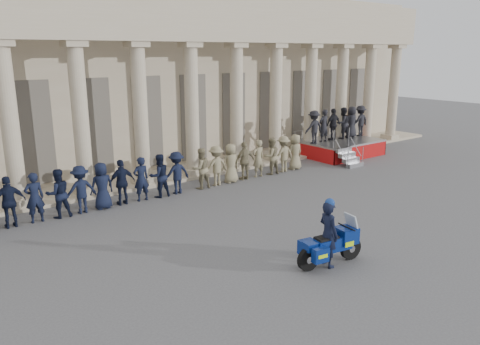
# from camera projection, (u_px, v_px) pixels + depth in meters

# --- Properties ---
(ground) EXTENTS (90.00, 90.00, 0.00)m
(ground) POSITION_uv_depth(u_px,v_px,m) (287.00, 233.00, 15.62)
(ground) COLOR #48484B
(ground) RESTS_ON ground
(building) EXTENTS (40.00, 12.50, 9.00)m
(building) POSITION_uv_depth(u_px,v_px,m) (107.00, 77.00, 25.81)
(building) COLOR tan
(building) RESTS_ON ground
(officer_rank) EXTENTS (18.50, 0.69, 1.82)m
(officer_rank) POSITION_uv_depth(u_px,v_px,m) (141.00, 179.00, 18.79)
(officer_rank) COLOR black
(officer_rank) RESTS_ON ground
(reviewing_stand) EXTENTS (5.18, 4.22, 2.73)m
(reviewing_stand) POSITION_uv_depth(u_px,v_px,m) (340.00, 129.00, 27.01)
(reviewing_stand) COLOR gray
(reviewing_stand) RESTS_ON ground
(motorcycle) EXTENTS (2.19, 0.99, 1.41)m
(motorcycle) POSITION_uv_depth(u_px,v_px,m) (331.00, 244.00, 13.18)
(motorcycle) COLOR black
(motorcycle) RESTS_ON ground
(rider) EXTENTS (0.55, 0.76, 2.00)m
(rider) POSITION_uv_depth(u_px,v_px,m) (328.00, 233.00, 13.02)
(rider) COLOR black
(rider) RESTS_ON ground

